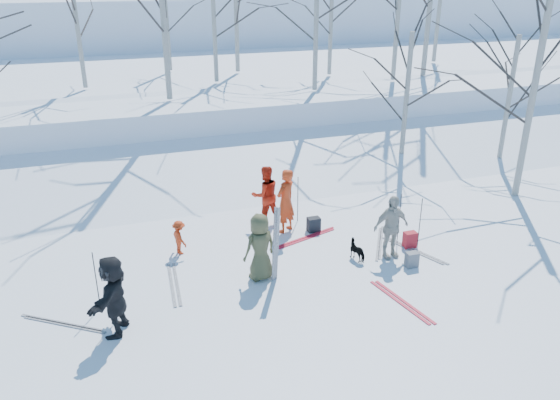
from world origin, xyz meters
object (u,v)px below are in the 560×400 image
object	(u,v)px
backpack_red	(410,240)
skier_red_north	(286,201)
backpack_grey	(412,260)
skier_red_seated	(179,237)
skier_grey_west	(114,295)
dog	(358,250)
skier_redor_behind	(265,195)
skier_cream_east	(391,227)
backpack_dark	(314,224)
skier_olive_center	(260,247)

from	to	relation	value
backpack_red	skier_red_north	bearing A→B (deg)	144.68
backpack_grey	skier_red_seated	bearing A→B (deg)	154.45
skier_grey_west	backpack_grey	size ratio (longest dim) A/B	4.39
skier_grey_west	dog	world-z (taller)	skier_grey_west
dog	skier_redor_behind	bearing A→B (deg)	-78.97
skier_red_north	backpack_grey	bearing A→B (deg)	95.11
skier_red_north	skier_cream_east	size ratio (longest dim) A/B	1.10
skier_cream_east	dog	distance (m)	0.99
skier_grey_west	skier_cream_east	bearing A→B (deg)	120.92
skier_redor_behind	backpack_grey	distance (m)	4.42
skier_red_north	skier_red_seated	distance (m)	3.00
skier_redor_behind	backpack_grey	size ratio (longest dim) A/B	4.44
skier_redor_behind	backpack_grey	bearing A→B (deg)	122.25
skier_redor_behind	skier_red_seated	world-z (taller)	skier_redor_behind
skier_red_seated	skier_grey_west	world-z (taller)	skier_grey_west
backpack_dark	backpack_red	bearing A→B (deg)	-39.78
backpack_red	dog	bearing A→B (deg)	-174.79
skier_red_north	skier_grey_west	xyz separation A→B (m)	(-4.64, -3.19, -0.06)
skier_redor_behind	dog	world-z (taller)	skier_redor_behind
skier_red_seated	skier_olive_center	bearing A→B (deg)	-156.36
skier_red_north	backpack_grey	world-z (taller)	skier_red_north
skier_olive_center	skier_grey_west	distance (m)	3.43
dog	backpack_grey	bearing A→B (deg)	126.84
skier_olive_center	backpack_red	xyz separation A→B (m)	(4.10, 0.23, -0.60)
backpack_dark	skier_olive_center	bearing A→B (deg)	-137.95
dog	backpack_red	xyz separation A→B (m)	(1.55, 0.14, -0.04)
dog	skier_olive_center	bearing A→B (deg)	-15.75
skier_grey_west	skier_redor_behind	bearing A→B (deg)	154.57
skier_red_seated	skier_cream_east	world-z (taller)	skier_cream_east
skier_redor_behind	backpack_red	distance (m)	4.09
skier_cream_east	backpack_dark	bearing A→B (deg)	119.47
skier_redor_behind	backpack_red	size ratio (longest dim) A/B	4.02
skier_red_seated	backpack_dark	xyz separation A→B (m)	(3.67, 0.09, -0.25)
skier_cream_east	skier_red_north	bearing A→B (deg)	128.54
skier_red_north	skier_grey_west	world-z (taller)	skier_red_north
dog	skier_red_seated	bearing A→B (deg)	-40.33
skier_olive_center	skier_red_north	distance (m)	2.56
skier_red_north	backpack_red	size ratio (longest dim) A/B	4.26
skier_olive_center	skier_redor_behind	xyz separation A→B (m)	(1.02, 2.86, 0.04)
skier_grey_west	backpack_red	bearing A→B (deg)	122.10
backpack_grey	skier_cream_east	bearing A→B (deg)	112.77
skier_red_north	backpack_dark	xyz separation A→B (m)	(0.72, -0.26, -0.69)
skier_redor_behind	skier_red_seated	size ratio (longest dim) A/B	1.89
dog	backpack_dark	size ratio (longest dim) A/B	1.45
skier_cream_east	dog	world-z (taller)	skier_cream_east
skier_grey_west	dog	distance (m)	5.95
skier_red_north	dog	xyz separation A→B (m)	(1.17, -2.07, -0.65)
skier_cream_east	skier_grey_west	xyz separation A→B (m)	(-6.61, -0.99, 0.02)
skier_grey_west	backpack_red	distance (m)	7.50
skier_redor_behind	skier_grey_west	xyz separation A→B (m)	(-4.29, -3.89, -0.01)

